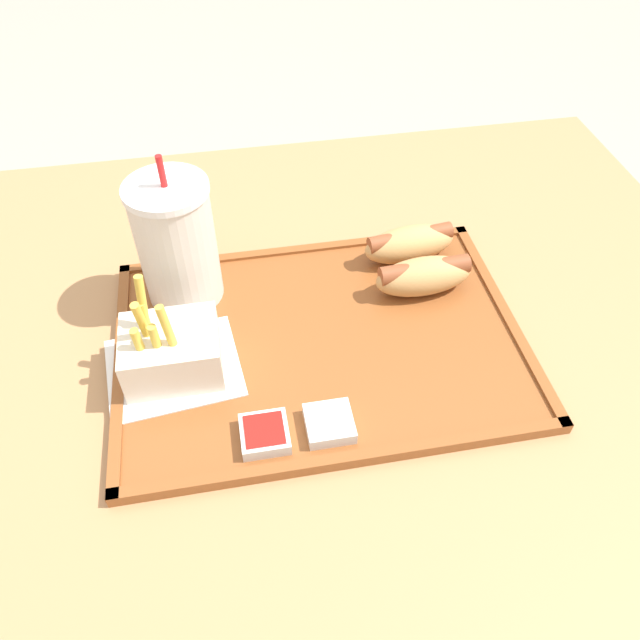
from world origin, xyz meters
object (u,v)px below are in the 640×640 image
soda_cup (177,243)px  hot_dog_far (410,243)px  hot_dog_near (424,275)px  sauce_cup_ketchup (265,434)px  sauce_cup_mayo (329,423)px  fries_carton (171,351)px

soda_cup → hot_dog_far: (0.28, 0.01, -0.05)m
hot_dog_near → soda_cup: bearing=170.7°
soda_cup → sauce_cup_ketchup: (0.07, -0.22, -0.07)m
soda_cup → sauce_cup_mayo: soda_cup is taller
hot_dog_far → sauce_cup_ketchup: size_ratio=2.63×
hot_dog_far → sauce_cup_mayo: bearing=-122.0°
sauce_cup_mayo → fries_carton: bearing=145.6°
hot_dog_near → sauce_cup_mayo: 0.23m
hot_dog_near → sauce_cup_mayo: hot_dog_near is taller
soda_cup → fries_carton: soda_cup is taller
hot_dog_far → sauce_cup_mayo: size_ratio=2.63×
soda_cup → hot_dog_near: size_ratio=1.56×
fries_carton → sauce_cup_ketchup: size_ratio=2.54×
sauce_cup_ketchup → fries_carton: bearing=129.4°
sauce_cup_ketchup → sauce_cup_mayo: bearing=0.8°
hot_dog_near → fries_carton: fries_carton is taller
sauce_cup_mayo → sauce_cup_ketchup: (-0.06, -0.00, 0.00)m
soda_cup → sauce_cup_mayo: (0.13, -0.22, -0.07)m
sauce_cup_mayo → soda_cup: bearing=120.9°
fries_carton → hot_dog_near: bearing=13.9°
fries_carton → hot_dog_far: bearing=24.4°
soda_cup → sauce_cup_mayo: bearing=-59.1°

